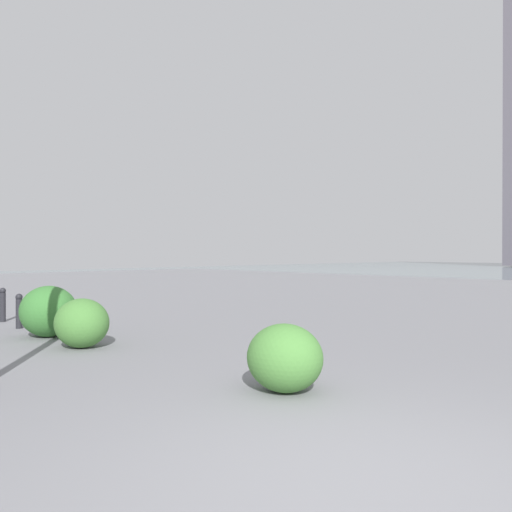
% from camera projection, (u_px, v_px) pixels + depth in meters
% --- Properties ---
extents(bollard_near, '(0.13, 0.13, 0.67)m').
position_uv_depth(bollard_near, '(19.00, 310.00, 9.83)').
color(bollard_near, '#232328').
rests_on(bollard_near, ground).
extents(bollard_mid, '(0.13, 0.13, 0.72)m').
position_uv_depth(bollard_mid, '(3.00, 304.00, 10.78)').
color(bollard_mid, '#232328').
rests_on(bollard_mid, ground).
extents(shrub_low, '(0.84, 0.76, 0.72)m').
position_uv_depth(shrub_low, '(285.00, 358.00, 5.35)').
color(shrub_low, '#477F38').
rests_on(shrub_low, ground).
extents(shrub_round, '(0.89, 0.80, 0.76)m').
position_uv_depth(shrub_round, '(82.00, 323.00, 7.84)').
color(shrub_round, '#477F38').
rests_on(shrub_round, ground).
extents(shrub_wide, '(1.04, 0.94, 0.89)m').
position_uv_depth(shrub_wide, '(49.00, 311.00, 8.87)').
color(shrub_wide, '#387533').
rests_on(shrub_wide, ground).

